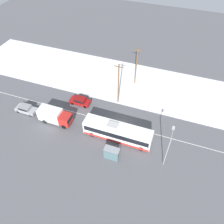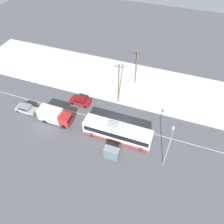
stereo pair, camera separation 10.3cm
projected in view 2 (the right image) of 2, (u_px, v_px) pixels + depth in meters
name	position (u px, v px, depth m)	size (l,w,h in m)	color
ground_plane	(121.00, 125.00, 40.61)	(120.00, 120.00, 0.00)	#56565B
snow_lot	(139.00, 84.00, 48.69)	(80.00, 14.64, 0.12)	white
lane_marking_center	(121.00, 125.00, 40.61)	(60.00, 0.12, 0.00)	silver
city_bus	(117.00, 132.00, 37.39)	(11.90, 2.57, 3.30)	white
box_truck	(54.00, 115.00, 40.13)	(6.21, 2.30, 2.85)	silver
sedan_car	(80.00, 101.00, 43.96)	(4.12, 1.80, 1.49)	maroon
parked_car_near_truck	(26.00, 108.00, 42.48)	(4.13, 1.80, 1.42)	#9E9EA3
pedestrian_at_stop	(116.00, 149.00, 35.87)	(0.56, 0.25, 1.55)	#23232D
bus_shelter	(111.00, 153.00, 34.42)	(2.45, 1.20, 2.40)	gray
streetlamp	(168.00, 146.00, 32.19)	(0.36, 2.64, 6.70)	#9EA3A8
utility_pole_roadside	(118.00, 84.00, 41.42)	(1.80, 0.24, 9.13)	brown
utility_pole_snowlot	(136.00, 66.00, 45.76)	(1.80, 0.24, 8.76)	brown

